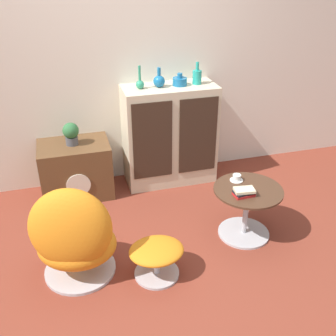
{
  "coord_description": "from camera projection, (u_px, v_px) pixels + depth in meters",
  "views": [
    {
      "loc": [
        -0.55,
        -2.16,
        2.11
      ],
      "look_at": [
        0.24,
        0.59,
        0.55
      ],
      "focal_mm": 42.0,
      "sensor_mm": 36.0,
      "label": 1
    }
  ],
  "objects": [
    {
      "name": "tv_console",
      "position": [
        76.0,
        169.0,
        3.82
      ],
      "size": [
        0.67,
        0.48,
        0.54
      ],
      "color": "brown",
      "rests_on": "ground_plane"
    },
    {
      "name": "sideboard",
      "position": [
        170.0,
        135.0,
        3.97
      ],
      "size": [
        0.91,
        0.42,
        1.01
      ],
      "color": "beige",
      "rests_on": "ground_plane"
    },
    {
      "name": "book_stack",
      "position": [
        244.0,
        192.0,
        3.06
      ],
      "size": [
        0.17,
        0.12,
        0.06
      ],
      "color": "red",
      "rests_on": "coffee_table"
    },
    {
      "name": "vase_leftmost",
      "position": [
        140.0,
        83.0,
        3.63
      ],
      "size": [
        0.08,
        0.08,
        0.21
      ],
      "color": "#2D8E6B",
      "rests_on": "sideboard"
    },
    {
      "name": "vase_inner_left",
      "position": [
        159.0,
        81.0,
        3.67
      ],
      "size": [
        0.11,
        0.11,
        0.18
      ],
      "color": "#196699",
      "rests_on": "sideboard"
    },
    {
      "name": "teacup",
      "position": [
        237.0,
        178.0,
        3.27
      ],
      "size": [
        0.11,
        0.11,
        0.05
      ],
      "color": "white",
      "rests_on": "coffee_table"
    },
    {
      "name": "ottoman",
      "position": [
        156.0,
        254.0,
        2.85
      ],
      "size": [
        0.4,
        0.34,
        0.27
      ],
      "color": "#B7B7BC",
      "rests_on": "ground_plane"
    },
    {
      "name": "vase_rightmost",
      "position": [
        197.0,
        76.0,
        3.76
      ],
      "size": [
        0.09,
        0.09,
        0.21
      ],
      "color": "teal",
      "rests_on": "sideboard"
    },
    {
      "name": "coffee_table",
      "position": [
        246.0,
        208.0,
        3.25
      ],
      "size": [
        0.56,
        0.56,
        0.45
      ],
      "color": "#B7B7BC",
      "rests_on": "ground_plane"
    },
    {
      "name": "potted_plant",
      "position": [
        71.0,
        133.0,
        3.64
      ],
      "size": [
        0.15,
        0.15,
        0.21
      ],
      "color": "#4C4C51",
      "rests_on": "tv_console"
    },
    {
      "name": "ground_plane",
      "position": [
        159.0,
        272.0,
        2.96
      ],
      "size": [
        12.0,
        12.0,
        0.0
      ],
      "primitive_type": "plane",
      "color": "brown"
    },
    {
      "name": "vase_inner_right",
      "position": [
        180.0,
        81.0,
        3.73
      ],
      "size": [
        0.14,
        0.14,
        0.12
      ],
      "color": "#196699",
      "rests_on": "sideboard"
    },
    {
      "name": "wall_back",
      "position": [
        114.0,
        53.0,
        3.67
      ],
      "size": [
        6.4,
        0.06,
        2.6
      ],
      "color": "silver",
      "rests_on": "ground_plane"
    },
    {
      "name": "egg_chair",
      "position": [
        74.0,
        238.0,
        2.77
      ],
      "size": [
        0.7,
        0.67,
        0.78
      ],
      "color": "#B7B7BC",
      "rests_on": "ground_plane"
    }
  ]
}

